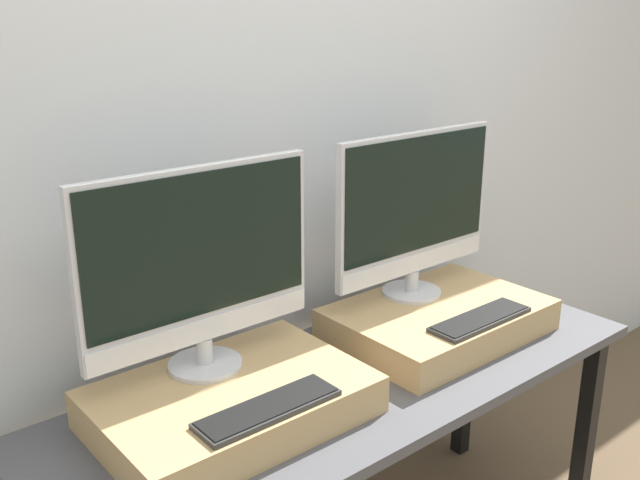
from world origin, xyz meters
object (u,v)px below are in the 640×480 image
(keyboard_left, at_px, (268,408))
(monitor_right, at_px, (415,209))
(monitor_left, at_px, (200,263))
(keyboard_right, at_px, (480,319))

(keyboard_left, height_order, monitor_right, monitor_right)
(monitor_right, bearing_deg, keyboard_left, -160.27)
(monitor_left, height_order, monitor_right, same)
(keyboard_left, height_order, keyboard_right, same)
(monitor_left, distance_m, keyboard_right, 0.82)
(monitor_right, bearing_deg, monitor_left, 180.00)
(monitor_left, height_order, keyboard_left, monitor_left)
(monitor_left, relative_size, keyboard_right, 1.79)
(keyboard_right, bearing_deg, keyboard_left, 180.00)
(monitor_left, relative_size, keyboard_left, 1.79)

